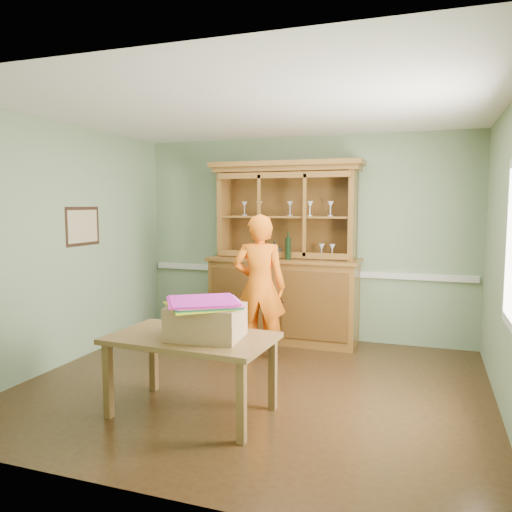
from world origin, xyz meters
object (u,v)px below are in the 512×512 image
at_px(cardboard_box, 206,322).
at_px(dining_table, 192,345).
at_px(person, 259,287).
at_px(china_hutch, 284,279).

bearing_deg(cardboard_box, dining_table, 172.33).
bearing_deg(dining_table, cardboard_box, -4.85).
height_order(dining_table, person, person).
bearing_deg(cardboard_box, china_hutch, 91.21).
distance_m(china_hutch, cardboard_box, 2.56).
xyz_separation_m(dining_table, person, (0.04, 1.69, 0.24)).
bearing_deg(person, dining_table, 76.18).
distance_m(dining_table, cardboard_box, 0.27).
xyz_separation_m(dining_table, cardboard_box, (0.15, -0.02, 0.22)).
bearing_deg(china_hutch, person, -94.04).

